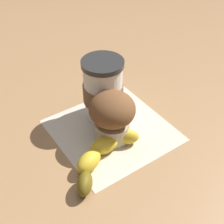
% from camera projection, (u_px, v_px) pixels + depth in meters
% --- Properties ---
extents(ground_plane, '(3.00, 3.00, 0.00)m').
position_uv_depth(ground_plane, '(112.00, 130.00, 0.64)').
color(ground_plane, '#A87C51').
extents(paper_napkin, '(0.26, 0.26, 0.00)m').
position_uv_depth(paper_napkin, '(112.00, 130.00, 0.64)').
color(paper_napkin, beige).
rests_on(paper_napkin, ground_plane).
extents(coffee_cup, '(0.08, 0.08, 0.13)m').
position_uv_depth(coffee_cup, '(103.00, 90.00, 0.63)').
color(coffee_cup, white).
rests_on(coffee_cup, paper_napkin).
extents(muffin, '(0.09, 0.09, 0.10)m').
position_uv_depth(muffin, '(112.00, 115.00, 0.59)').
color(muffin, beige).
rests_on(muffin, paper_napkin).
extents(banana, '(0.09, 0.18, 0.03)m').
position_uv_depth(banana, '(101.00, 155.00, 0.57)').
color(banana, gold).
rests_on(banana, paper_napkin).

